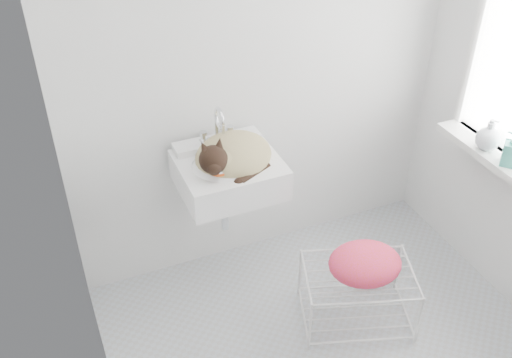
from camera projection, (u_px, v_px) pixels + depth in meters
name	position (u px, v px, depth m)	size (l,w,h in m)	color
floor	(338.00, 358.00, 3.02)	(2.20, 2.00, 0.02)	#A7AEB6
back_wall	(262.00, 60.00, 3.05)	(2.20, 0.02, 2.50)	silver
left_wall	(79.00, 226.00, 1.94)	(0.02, 2.00, 2.50)	silver
windowsill	(502.00, 163.00, 3.01)	(0.16, 0.88, 0.04)	white
sink	(229.00, 161.00, 2.99)	(0.52, 0.45, 0.21)	white
faucet	(216.00, 121.00, 3.04)	(0.19, 0.13, 0.19)	silver
cat	(232.00, 156.00, 2.96)	(0.46, 0.40, 0.27)	tan
wire_rack	(356.00, 298.00, 3.16)	(0.56, 0.39, 0.34)	silver
towel	(364.00, 271.00, 3.02)	(0.39, 0.27, 0.16)	#D43C00
bottle_b	(508.00, 164.00, 2.97)	(0.08, 0.08, 0.18)	teal
bottle_c	(485.00, 148.00, 3.09)	(0.13, 0.13, 0.17)	white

